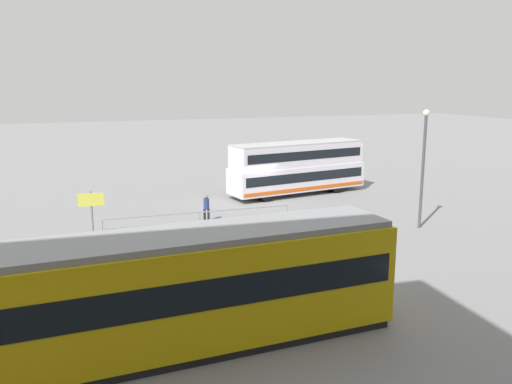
% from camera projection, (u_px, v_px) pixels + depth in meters
% --- Properties ---
extents(ground_plane, '(160.00, 160.00, 0.00)m').
position_uv_depth(ground_plane, '(261.00, 203.00, 34.86)').
color(ground_plane, gray).
extents(double_decker_bus, '(10.34, 3.93, 3.69)m').
position_uv_depth(double_decker_bus, '(297.00, 168.00, 37.27)').
color(double_decker_bus, silver).
rests_on(double_decker_bus, ground).
extents(tram_yellow, '(12.86, 3.02, 3.55)m').
position_uv_depth(tram_yellow, '(189.00, 289.00, 15.59)').
color(tram_yellow, '#E5B70C').
rests_on(tram_yellow, ground).
extents(pedestrian_near_railing, '(0.40, 0.40, 1.58)m').
position_uv_depth(pedestrian_near_railing, '(206.00, 207.00, 29.90)').
color(pedestrian_near_railing, black).
rests_on(pedestrian_near_railing, ground).
extents(pedestrian_crossing, '(0.37, 0.37, 1.67)m').
position_uv_depth(pedestrian_crossing, '(298.00, 224.00, 26.07)').
color(pedestrian_crossing, '#4C3F2D').
rests_on(pedestrian_crossing, ground).
extents(pedestrian_railing, '(10.05, 0.43, 1.08)m').
position_uv_depth(pedestrian_railing, '(200.00, 218.00, 28.09)').
color(pedestrian_railing, gray).
rests_on(pedestrian_railing, ground).
extents(info_sign, '(1.26, 0.17, 2.49)m').
position_uv_depth(info_sign, '(91.00, 206.00, 26.44)').
color(info_sign, slate).
rests_on(info_sign, ground).
extents(street_lamp, '(0.36, 0.36, 6.41)m').
position_uv_depth(street_lamp, '(423.00, 159.00, 28.18)').
color(street_lamp, '#4C4C51').
rests_on(street_lamp, ground).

